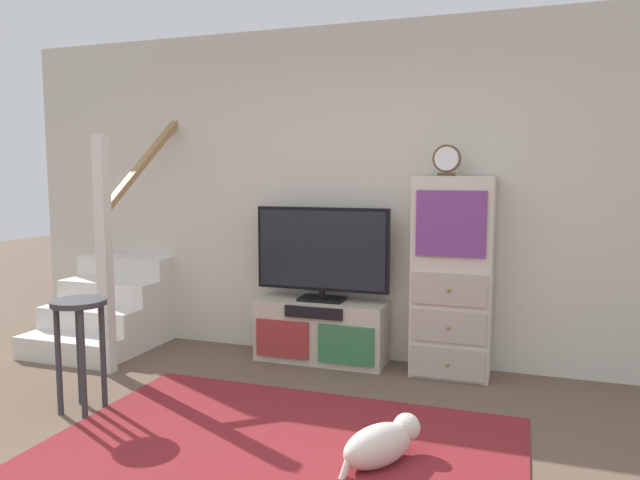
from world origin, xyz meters
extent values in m
cube|color=beige|center=(0.00, 2.46, 1.35)|extent=(6.40, 0.12, 2.70)
cube|color=maroon|center=(0.00, 0.60, 0.01)|extent=(2.60, 1.80, 0.01)
cube|color=#BCB29E|center=(-0.30, 2.20, 0.25)|extent=(1.05, 0.36, 0.50)
cube|color=maroon|center=(-0.56, 2.01, 0.21)|extent=(0.44, 0.02, 0.30)
cube|color=#337042|center=(-0.04, 2.01, 0.21)|extent=(0.44, 0.02, 0.30)
cube|color=black|center=(-0.30, 2.01, 0.44)|extent=(0.47, 0.02, 0.09)
cube|color=black|center=(-0.30, 2.22, 0.51)|extent=(0.36, 0.22, 0.02)
cylinder|color=black|center=(-0.30, 2.22, 0.55)|extent=(0.05, 0.05, 0.06)
cube|color=black|center=(-0.30, 2.22, 0.92)|extent=(1.10, 0.05, 0.67)
cube|color=black|center=(-0.30, 2.19, 0.92)|extent=(1.05, 0.01, 0.62)
cube|color=beige|center=(0.73, 2.21, 0.75)|extent=(0.58, 0.34, 1.50)
cube|color=#ADA497|center=(0.73, 2.03, 0.14)|extent=(0.53, 0.02, 0.23)
sphere|color=olive|center=(0.73, 2.01, 0.14)|extent=(0.03, 0.03, 0.03)
cube|color=#ADA497|center=(0.73, 2.03, 0.41)|extent=(0.53, 0.02, 0.23)
sphere|color=olive|center=(0.73, 2.01, 0.41)|extent=(0.03, 0.03, 0.03)
cube|color=#ADA497|center=(0.73, 2.03, 0.69)|extent=(0.53, 0.02, 0.23)
sphere|color=olive|center=(0.73, 2.01, 0.69)|extent=(0.03, 0.03, 0.03)
cube|color=#70387F|center=(0.73, 2.03, 1.16)|extent=(0.49, 0.02, 0.47)
cube|color=#4C3823|center=(0.67, 2.19, 1.51)|extent=(0.12, 0.08, 0.02)
cylinder|color=brown|center=(0.67, 2.19, 1.63)|extent=(0.20, 0.04, 0.20)
cylinder|color=silver|center=(0.67, 2.16, 1.63)|extent=(0.17, 0.01, 0.17)
cube|color=silver|center=(-2.25, 1.53, 0.10)|extent=(0.90, 0.26, 0.19)
cube|color=silver|center=(-2.25, 1.79, 0.19)|extent=(0.90, 0.26, 0.38)
cube|color=silver|center=(-2.25, 2.05, 0.29)|extent=(0.90, 0.26, 0.57)
cube|color=silver|center=(-2.25, 2.31, 0.38)|extent=(0.90, 0.26, 0.76)
cube|color=silver|center=(-2.25, 2.57, 0.47)|extent=(0.90, 0.26, 0.95)
cube|color=silver|center=(-1.75, 1.40, 0.90)|extent=(0.09, 0.09, 1.80)
cube|color=#9E7547|center=(-1.75, 2.05, 1.70)|extent=(0.06, 1.33, 0.99)
cylinder|color=#333338|center=(-1.50, 0.63, 0.35)|extent=(0.04, 0.04, 0.69)
cylinder|color=#333338|center=(-1.32, 0.63, 0.35)|extent=(0.04, 0.04, 0.69)
cylinder|color=#333338|center=(-1.50, 0.82, 0.35)|extent=(0.04, 0.04, 0.69)
cylinder|color=#333338|center=(-1.32, 0.82, 0.35)|extent=(0.04, 0.04, 0.69)
cylinder|color=#333338|center=(-1.41, 0.72, 0.71)|extent=(0.34, 0.34, 0.03)
ellipsoid|color=beige|center=(0.55, 0.63, 0.11)|extent=(0.41, 0.48, 0.22)
sphere|color=beige|center=(0.67, 0.80, 0.15)|extent=(0.15, 0.15, 0.15)
cylinder|color=beige|center=(0.43, 0.46, 0.08)|extent=(0.09, 0.10, 0.16)
camera|label=1|loc=(1.23, -2.26, 1.51)|focal=33.47mm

